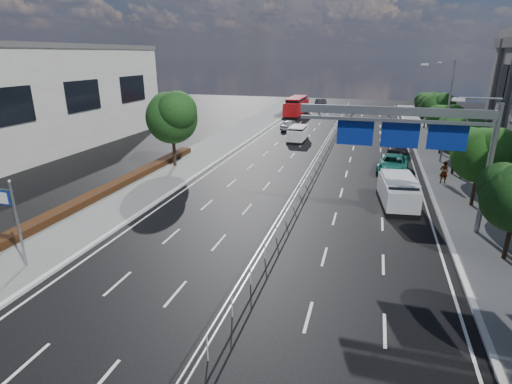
% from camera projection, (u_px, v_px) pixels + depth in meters
% --- Properties ---
extents(ground, '(160.00, 160.00, 0.00)m').
position_uv_depth(ground, '(239.00, 305.00, 15.99)').
color(ground, black).
rests_on(ground, ground).
extents(sidewalk_near, '(5.00, 140.00, 0.14)m').
position_uv_depth(sidewalk_near, '(10.00, 263.00, 18.99)').
color(sidewalk_near, slate).
rests_on(sidewalk_near, ground).
extents(kerb_near, '(0.25, 140.00, 0.15)m').
position_uv_depth(kerb_near, '(53.00, 271.00, 18.34)').
color(kerb_near, silver).
rests_on(kerb_near, ground).
extents(kerb_far, '(0.25, 140.00, 0.15)m').
position_uv_depth(kerb_far, '(489.00, 347.00, 13.59)').
color(kerb_far, silver).
rests_on(kerb_far, ground).
extents(median_fence, '(0.05, 85.00, 1.02)m').
position_uv_depth(median_fence, '(317.00, 158.00, 36.23)').
color(median_fence, silver).
rests_on(median_fence, ground).
extents(hedge_near, '(1.00, 36.00, 0.44)m').
position_uv_depth(hedge_near, '(55.00, 215.00, 23.91)').
color(hedge_near, black).
rests_on(hedge_near, sidewalk_near).
extents(toilet_sign, '(1.62, 0.18, 4.34)m').
position_uv_depth(toilet_sign, '(7.00, 208.00, 17.91)').
color(toilet_sign, gray).
rests_on(toilet_sign, ground).
extents(overhead_gantry, '(10.24, 0.38, 7.45)m').
position_uv_depth(overhead_gantry, '(415.00, 130.00, 21.49)').
color(overhead_gantry, gray).
rests_on(overhead_gantry, ground).
extents(streetlight_far, '(2.78, 2.40, 9.00)m').
position_uv_depth(streetlight_far, '(445.00, 106.00, 35.10)').
color(streetlight_far, gray).
rests_on(streetlight_far, ground).
extents(near_building, '(12.00, 38.00, 10.00)m').
position_uv_depth(near_building, '(3.00, 103.00, 38.58)').
color(near_building, beige).
rests_on(near_building, ground).
extents(near_tree_back, '(4.84, 4.51, 6.69)m').
position_uv_depth(near_tree_back, '(172.00, 115.00, 33.92)').
color(near_tree_back, black).
rests_on(near_tree_back, ground).
extents(far_tree_d, '(3.85, 3.59, 5.34)m').
position_uv_depth(far_tree_d, '(482.00, 152.00, 24.95)').
color(far_tree_d, black).
rests_on(far_tree_d, ground).
extents(far_tree_e, '(3.63, 3.38, 5.13)m').
position_uv_depth(far_tree_e, '(459.00, 133.00, 31.80)').
color(far_tree_e, black).
rests_on(far_tree_e, ground).
extents(far_tree_f, '(3.52, 3.28, 5.02)m').
position_uv_depth(far_tree_f, '(445.00, 120.00, 38.62)').
color(far_tree_f, black).
rests_on(far_tree_f, ground).
extents(far_tree_g, '(3.96, 3.69, 5.45)m').
position_uv_depth(far_tree_g, '(435.00, 107.00, 45.34)').
color(far_tree_g, black).
rests_on(far_tree_g, ground).
extents(far_tree_h, '(3.41, 3.18, 4.91)m').
position_uv_depth(far_tree_h, '(428.00, 103.00, 52.25)').
color(far_tree_h, black).
rests_on(far_tree_h, ground).
extents(white_minivan, '(1.85, 4.11, 1.77)m').
position_uv_depth(white_minivan, '(298.00, 134.00, 45.46)').
color(white_minivan, black).
rests_on(white_minivan, ground).
extents(red_bus, '(2.50, 9.90, 2.95)m').
position_uv_depth(red_bus, '(296.00, 106.00, 64.37)').
color(red_bus, black).
rests_on(red_bus, ground).
extents(near_car_silver, '(2.17, 4.28, 1.40)m').
position_uv_depth(near_car_silver, '(290.00, 125.00, 52.30)').
color(near_car_silver, '#9A9CA1').
rests_on(near_car_silver, ground).
extents(near_car_dark, '(1.89, 5.07, 1.66)m').
position_uv_depth(near_car_dark, '(321.00, 103.00, 74.08)').
color(near_car_dark, black).
rests_on(near_car_dark, ground).
extents(silver_minivan, '(2.61, 5.02, 2.00)m').
position_uv_depth(silver_minivan, '(398.00, 192.00, 26.09)').
color(silver_minivan, black).
rests_on(silver_minivan, ground).
extents(parked_car_teal, '(2.92, 5.36, 1.42)m').
position_uv_depth(parked_car_teal, '(393.00, 164.00, 33.68)').
color(parked_car_teal, '#166355').
rests_on(parked_car_teal, ground).
extents(parked_car_dark, '(2.02, 4.57, 1.31)m').
position_uv_depth(parked_car_dark, '(397.00, 147.00, 40.28)').
color(parked_car_dark, black).
rests_on(parked_car_dark, ground).
extents(pedestrian_a, '(0.70, 0.54, 1.70)m').
position_uv_depth(pedestrian_a, '(444.00, 172.00, 30.34)').
color(pedestrian_a, gray).
rests_on(pedestrian_a, sidewalk_far).
extents(pedestrian_b, '(0.96, 0.86, 1.62)m').
position_uv_depth(pedestrian_b, '(463.00, 169.00, 31.39)').
color(pedestrian_b, gray).
rests_on(pedestrian_b, sidewalk_far).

